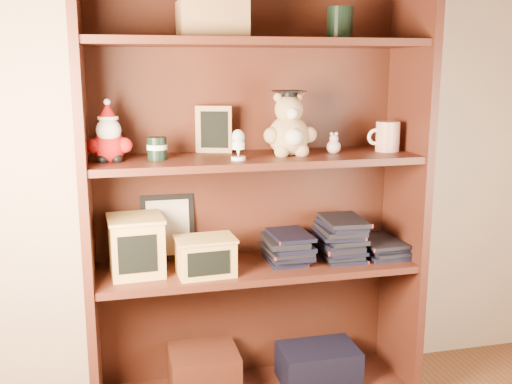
{
  "coord_description": "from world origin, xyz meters",
  "views": [
    {
      "loc": [
        -0.49,
        -0.72,
        1.26
      ],
      "look_at": [
        0.0,
        1.3,
        0.82
      ],
      "focal_mm": 42.0,
      "sensor_mm": 36.0,
      "label": 1
    }
  ],
  "objects_px": {
    "bookcase": "(252,200)",
    "treats_box": "(136,245)",
    "grad_teddy_bear": "(289,130)",
    "teacher_mug": "(387,136)"
  },
  "relations": [
    {
      "from": "bookcase",
      "to": "treats_box",
      "type": "height_order",
      "value": "bookcase"
    },
    {
      "from": "bookcase",
      "to": "treats_box",
      "type": "xyz_separation_m",
      "value": [
        -0.42,
        -0.05,
        -0.13
      ]
    },
    {
      "from": "treats_box",
      "to": "bookcase",
      "type": "bearing_deg",
      "value": 6.93
    },
    {
      "from": "treats_box",
      "to": "teacher_mug",
      "type": "bearing_deg",
      "value": 0.06
    },
    {
      "from": "bookcase",
      "to": "teacher_mug",
      "type": "bearing_deg",
      "value": -5.78
    },
    {
      "from": "bookcase",
      "to": "grad_teddy_bear",
      "type": "xyz_separation_m",
      "value": [
        0.12,
        -0.06,
        0.26
      ]
    },
    {
      "from": "bookcase",
      "to": "grad_teddy_bear",
      "type": "distance_m",
      "value": 0.29
    },
    {
      "from": "grad_teddy_bear",
      "to": "treats_box",
      "type": "distance_m",
      "value": 0.67
    },
    {
      "from": "bookcase",
      "to": "treats_box",
      "type": "bearing_deg",
      "value": -173.07
    },
    {
      "from": "grad_teddy_bear",
      "to": "teacher_mug",
      "type": "relative_size",
      "value": 1.89
    }
  ]
}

